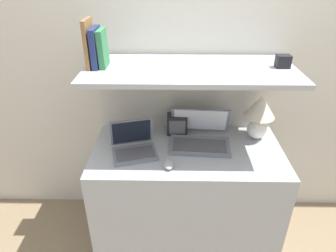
{
  "coord_description": "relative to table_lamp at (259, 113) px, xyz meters",
  "views": [
    {
      "loc": [
        -0.1,
        -1.27,
        1.81
      ],
      "look_at": [
        -0.12,
        0.3,
        0.92
      ],
      "focal_mm": 32.0,
      "sensor_mm": 36.0,
      "label": 1
    }
  ],
  "objects": [
    {
      "name": "laptop_large",
      "position": [
        -0.38,
        -0.08,
        -0.14
      ],
      "size": [
        0.4,
        0.33,
        0.22
      ],
      "color": "slate",
      "rests_on": "desk"
    },
    {
      "name": "shelf",
      "position": [
        -0.46,
        -0.09,
        0.32
      ],
      "size": [
        1.2,
        0.55,
        0.03
      ],
      "color": "#999EA3",
      "rests_on": "back_riser"
    },
    {
      "name": "wall_back",
      "position": [
        -0.46,
        0.21,
        0.26
      ],
      "size": [
        6.0,
        0.05,
        2.4
      ],
      "color": "beige",
      "rests_on": "ground_plane"
    },
    {
      "name": "book_green",
      "position": [
        -0.95,
        -0.09,
        0.43
      ],
      "size": [
        0.04,
        0.14,
        0.21
      ],
      "color": "#2D7042",
      "rests_on": "shelf"
    },
    {
      "name": "desk",
      "position": [
        -0.46,
        -0.16,
        -0.56
      ],
      "size": [
        1.2,
        0.61,
        0.75
      ],
      "color": "#999EA3",
      "rests_on": "ground_plane"
    },
    {
      "name": "computer_mouse",
      "position": [
        -0.58,
        -0.33,
        -0.17
      ],
      "size": [
        0.07,
        0.11,
        0.03
      ],
      "color": "#99999E",
      "rests_on": "desk"
    },
    {
      "name": "table_lamp",
      "position": [
        0.0,
        0.0,
        0.0
      ],
      "size": [
        0.2,
        0.2,
        0.3
      ],
      "color": "white",
      "rests_on": "desk"
    },
    {
      "name": "back_riser",
      "position": [
        -0.46,
        0.16,
        -0.32
      ],
      "size": [
        1.2,
        0.04,
        1.24
      ],
      "color": "beige",
      "rests_on": "ground_plane"
    },
    {
      "name": "laptop_small",
      "position": [
        -0.8,
        -0.19,
        -0.14
      ],
      "size": [
        0.31,
        0.28,
        0.19
      ],
      "color": "slate",
      "rests_on": "desk"
    },
    {
      "name": "shelf_gadget",
      "position": [
        0.05,
        -0.09,
        0.37
      ],
      "size": [
        0.08,
        0.06,
        0.07
      ],
      "color": "black",
      "rests_on": "shelf"
    },
    {
      "name": "book_brown",
      "position": [
        -1.02,
        -0.09,
        0.46
      ],
      "size": [
        0.02,
        0.17,
        0.26
      ],
      "color": "brown",
      "rests_on": "shelf"
    },
    {
      "name": "router_box",
      "position": [
        -0.53,
        0.05,
        -0.12
      ],
      "size": [
        0.14,
        0.09,
        0.14
      ],
      "color": "black",
      "rests_on": "desk"
    },
    {
      "name": "book_navy",
      "position": [
        -0.99,
        -0.09,
        0.44
      ],
      "size": [
        0.03,
        0.17,
        0.22
      ],
      "color": "navy",
      "rests_on": "shelf"
    }
  ]
}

